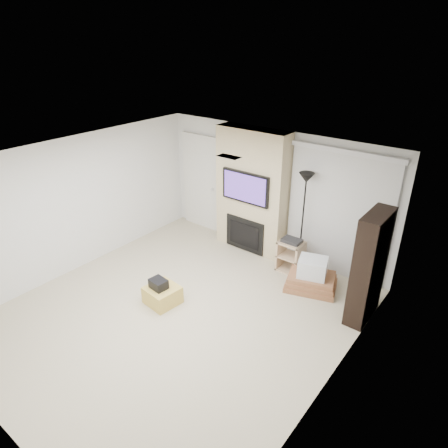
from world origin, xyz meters
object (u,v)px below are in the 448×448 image
Objects in this scene: box_stack at (311,277)px; bookshelf at (369,267)px; av_stand at (291,254)px; ottoman at (163,295)px; floor_lamp at (305,194)px.

box_stack is 0.57× the size of bookshelf.
bookshelf reaches higher than av_stand.
bookshelf is at bearing -17.29° from av_stand.
floor_lamp is at bearing 63.32° from ottoman.
ottoman is at bearing -132.58° from box_stack.
box_stack is (0.59, -0.29, -0.12)m from av_stand.
bookshelf is (1.52, -0.73, -0.59)m from floor_lamp.
floor_lamp reaches higher than bookshelf.
av_stand is at bearing -103.91° from floor_lamp.
av_stand is at bearing 153.59° from box_stack.
ottoman is at bearing -147.93° from bookshelf.
av_stand is 1.74m from bookshelf.
ottoman is at bearing -116.68° from floor_lamp.
floor_lamp reaches higher than box_stack.
av_stand reaches higher than box_stack.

